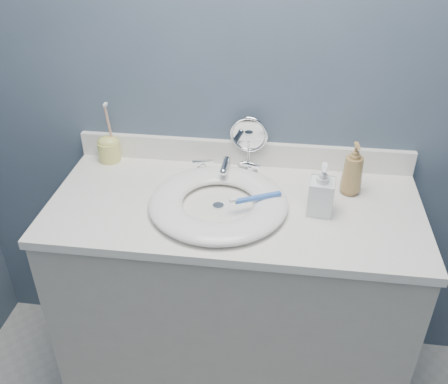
% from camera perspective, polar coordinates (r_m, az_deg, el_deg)
% --- Properties ---
extents(back_wall, '(2.20, 0.02, 2.40)m').
position_cam_1_polar(back_wall, '(1.73, 2.41, 12.69)').
color(back_wall, '#415462').
rests_on(back_wall, ground).
extents(vanity_cabinet, '(1.20, 0.55, 0.85)m').
position_cam_1_polar(vanity_cabinet, '(1.93, 1.06, -12.52)').
color(vanity_cabinet, '#B3AEA3').
rests_on(vanity_cabinet, ground).
extents(countertop, '(1.22, 0.57, 0.03)m').
position_cam_1_polar(countertop, '(1.64, 1.22, -1.71)').
color(countertop, white).
rests_on(countertop, vanity_cabinet).
extents(backsplash, '(1.22, 0.02, 0.09)m').
position_cam_1_polar(backsplash, '(1.84, 2.18, 4.48)').
color(backsplash, white).
rests_on(backsplash, countertop).
extents(basin, '(0.45, 0.45, 0.04)m').
position_cam_1_polar(basin, '(1.61, -0.66, -1.18)').
color(basin, white).
rests_on(basin, countertop).
extents(drain, '(0.04, 0.04, 0.01)m').
position_cam_1_polar(drain, '(1.61, -0.66, -1.62)').
color(drain, silver).
rests_on(drain, countertop).
extents(faucet, '(0.25, 0.13, 0.07)m').
position_cam_1_polar(faucet, '(1.77, 0.24, 2.62)').
color(faucet, silver).
rests_on(faucet, countertop).
extents(makeup_mirror, '(0.14, 0.08, 0.20)m').
position_cam_1_polar(makeup_mirror, '(1.78, 2.84, 5.93)').
color(makeup_mirror, silver).
rests_on(makeup_mirror, countertop).
extents(soap_bottle_amber, '(0.08, 0.08, 0.18)m').
position_cam_1_polar(soap_bottle_amber, '(1.70, 14.54, 2.60)').
color(soap_bottle_amber, '#A07D48').
rests_on(soap_bottle_amber, countertop).
extents(soap_bottle_clear, '(0.09, 0.09, 0.17)m').
position_cam_1_polar(soap_bottle_clear, '(1.58, 11.12, 0.33)').
color(soap_bottle_clear, white).
rests_on(soap_bottle_clear, countertop).
extents(toothbrush_holder, '(0.08, 0.08, 0.23)m').
position_cam_1_polar(toothbrush_holder, '(1.90, -13.03, 4.96)').
color(toothbrush_holder, '#D8D86C').
rests_on(toothbrush_holder, countertop).
extents(toothbrush_lying, '(0.16, 0.09, 0.02)m').
position_cam_1_polar(toothbrush_lying, '(1.58, 3.68, -0.68)').
color(toothbrush_lying, '#3A6FD0').
rests_on(toothbrush_lying, basin).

